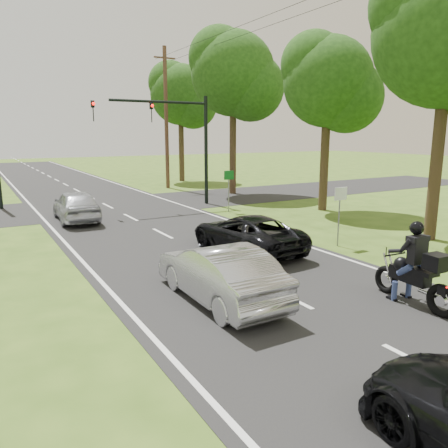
{
  "coord_description": "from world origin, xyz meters",
  "views": [
    {
      "loc": [
        -6.5,
        -8.1,
        3.96
      ],
      "look_at": [
        -0.03,
        3.0,
        1.3
      ],
      "focal_mm": 35.0,
      "sensor_mm": 36.0,
      "label": 1
    }
  ],
  "objects_px": {
    "sign_white": "(340,202)",
    "silver_suv": "(76,205)",
    "silver_sedan": "(219,273)",
    "sign_green": "(229,181)",
    "traffic_signal": "(175,130)",
    "utility_pole_far": "(166,118)",
    "dark_suv": "(247,233)",
    "motorcycle_rider": "(416,272)"
  },
  "relations": [
    {
      "from": "sign_white",
      "to": "silver_suv",
      "type": "bearing_deg",
      "value": 126.87
    },
    {
      "from": "silver_sedan",
      "to": "sign_green",
      "type": "bearing_deg",
      "value": -121.96
    },
    {
      "from": "traffic_signal",
      "to": "utility_pole_far",
      "type": "distance_m",
      "value": 8.55
    },
    {
      "from": "silver_sedan",
      "to": "traffic_signal",
      "type": "height_order",
      "value": "traffic_signal"
    },
    {
      "from": "sign_green",
      "to": "traffic_signal",
      "type": "bearing_deg",
      "value": 117.38
    },
    {
      "from": "sign_white",
      "to": "utility_pole_far",
      "type": "bearing_deg",
      "value": 85.49
    },
    {
      "from": "sign_green",
      "to": "dark_suv",
      "type": "bearing_deg",
      "value": -116.36
    },
    {
      "from": "silver_suv",
      "to": "utility_pole_far",
      "type": "relative_size",
      "value": 0.42
    },
    {
      "from": "sign_green",
      "to": "motorcycle_rider",
      "type": "bearing_deg",
      "value": -101.52
    },
    {
      "from": "silver_sedan",
      "to": "silver_suv",
      "type": "distance_m",
      "value": 11.92
    },
    {
      "from": "utility_pole_far",
      "to": "sign_green",
      "type": "bearing_deg",
      "value": -96.73
    },
    {
      "from": "dark_suv",
      "to": "traffic_signal",
      "type": "distance_m",
      "value": 10.76
    },
    {
      "from": "silver_suv",
      "to": "sign_green",
      "type": "bearing_deg",
      "value": 171.17
    },
    {
      "from": "motorcycle_rider",
      "to": "sign_green",
      "type": "xyz_separation_m",
      "value": [
        2.64,
        12.95,
        0.8
      ]
    },
    {
      "from": "silver_suv",
      "to": "motorcycle_rider",
      "type": "bearing_deg",
      "value": 110.54
    },
    {
      "from": "motorcycle_rider",
      "to": "dark_suv",
      "type": "distance_m",
      "value": 6.03
    },
    {
      "from": "sign_white",
      "to": "sign_green",
      "type": "xyz_separation_m",
      "value": [
        0.2,
        8.0,
        0.0
      ]
    },
    {
      "from": "motorcycle_rider",
      "to": "silver_suv",
      "type": "distance_m",
      "value": 15.16
    },
    {
      "from": "silver_sedan",
      "to": "utility_pole_far",
      "type": "bearing_deg",
      "value": -110.01
    },
    {
      "from": "sign_white",
      "to": "sign_green",
      "type": "bearing_deg",
      "value": 88.57
    },
    {
      "from": "silver_suv",
      "to": "traffic_signal",
      "type": "distance_m",
      "value": 6.85
    },
    {
      "from": "dark_suv",
      "to": "sign_green",
      "type": "bearing_deg",
      "value": -119.55
    },
    {
      "from": "silver_sedan",
      "to": "dark_suv",
      "type": "bearing_deg",
      "value": -131.4
    },
    {
      "from": "silver_suv",
      "to": "sign_white",
      "type": "bearing_deg",
      "value": 129.47
    },
    {
      "from": "silver_suv",
      "to": "utility_pole_far",
      "type": "distance_m",
      "value": 13.57
    },
    {
      "from": "traffic_signal",
      "to": "sign_white",
      "type": "height_order",
      "value": "traffic_signal"
    },
    {
      "from": "silver_suv",
      "to": "dark_suv",
      "type": "bearing_deg",
      "value": 117.07
    },
    {
      "from": "motorcycle_rider",
      "to": "sign_green",
      "type": "relative_size",
      "value": 1.11
    },
    {
      "from": "silver_sedan",
      "to": "traffic_signal",
      "type": "bearing_deg",
      "value": -110.18
    },
    {
      "from": "traffic_signal",
      "to": "sign_white",
      "type": "relative_size",
      "value": 3.0
    },
    {
      "from": "motorcycle_rider",
      "to": "utility_pole_far",
      "type": "relative_size",
      "value": 0.24
    },
    {
      "from": "silver_suv",
      "to": "traffic_signal",
      "type": "height_order",
      "value": "traffic_signal"
    },
    {
      "from": "silver_suv",
      "to": "sign_green",
      "type": "xyz_separation_m",
      "value": [
        7.31,
        -1.48,
        0.86
      ]
    },
    {
      "from": "motorcycle_rider",
      "to": "dark_suv",
      "type": "relative_size",
      "value": 0.52
    },
    {
      "from": "dark_suv",
      "to": "sign_white",
      "type": "height_order",
      "value": "sign_white"
    },
    {
      "from": "silver_sedan",
      "to": "sign_white",
      "type": "bearing_deg",
      "value": -159.02
    },
    {
      "from": "utility_pole_far",
      "to": "sign_white",
      "type": "height_order",
      "value": "utility_pole_far"
    },
    {
      "from": "silver_sedan",
      "to": "sign_green",
      "type": "xyz_separation_m",
      "value": [
        6.48,
        10.42,
        0.89
      ]
    },
    {
      "from": "silver_suv",
      "to": "utility_pole_far",
      "type": "xyz_separation_m",
      "value": [
        8.61,
        9.54,
        4.35
      ]
    },
    {
      "from": "sign_green",
      "to": "silver_sedan",
      "type": "bearing_deg",
      "value": -121.9
    },
    {
      "from": "sign_green",
      "to": "sign_white",
      "type": "bearing_deg",
      "value": -91.43
    },
    {
      "from": "motorcycle_rider",
      "to": "dark_suv",
      "type": "bearing_deg",
      "value": 102.55
    }
  ]
}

